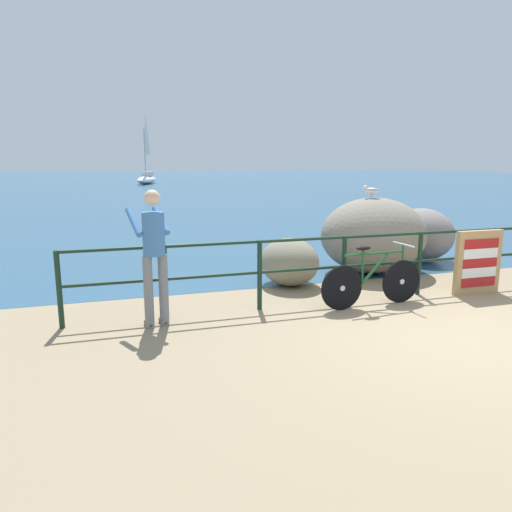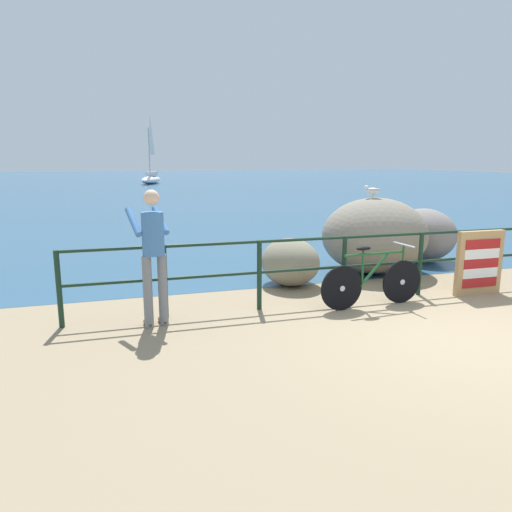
% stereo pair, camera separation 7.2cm
% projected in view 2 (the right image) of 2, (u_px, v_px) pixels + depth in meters
% --- Properties ---
extents(ground_plane, '(120.00, 120.00, 0.10)m').
position_uv_depth(ground_plane, '(193.00, 203.00, 24.74)').
color(ground_plane, '#937F60').
extents(sea_surface, '(120.00, 90.00, 0.01)m').
position_uv_depth(sea_surface, '(151.00, 180.00, 50.85)').
color(sea_surface, '#2D5675').
rests_on(sea_surface, ground_plane).
extents(promenade_railing, '(9.49, 0.07, 1.02)m').
position_uv_depth(promenade_railing, '(383.00, 258.00, 7.42)').
color(promenade_railing, black).
rests_on(promenade_railing, ground_plane).
extents(bicycle, '(1.70, 0.48, 0.92)m').
position_uv_depth(bicycle, '(373.00, 281.00, 7.04)').
color(bicycle, black).
rests_on(bicycle, ground_plane).
extents(person_at_railing, '(0.54, 0.67, 1.78)m').
position_uv_depth(person_at_railing, '(153.00, 251.00, 6.10)').
color(person_at_railing, slate).
rests_on(person_at_railing, ground_plane).
extents(folded_deckchair_stack, '(0.84, 0.10, 1.04)m').
position_uv_depth(folded_deckchair_stack, '(479.00, 263.00, 7.66)').
color(folded_deckchair_stack, tan).
rests_on(folded_deckchair_stack, ground_plane).
extents(breakwater_boulder_main, '(2.05, 1.81, 1.44)m').
position_uv_depth(breakwater_boulder_main, '(375.00, 236.00, 9.14)').
color(breakwater_boulder_main, gray).
rests_on(breakwater_boulder_main, ground).
extents(breakwater_boulder_left, '(1.00, 1.13, 0.82)m').
position_uv_depth(breakwater_boulder_left, '(290.00, 262.00, 8.26)').
color(breakwater_boulder_left, gray).
rests_on(breakwater_boulder_left, ground).
extents(breakwater_boulder_right, '(1.31, 1.47, 1.12)m').
position_uv_depth(breakwater_boulder_right, '(423.00, 235.00, 10.29)').
color(breakwater_boulder_right, gray).
rests_on(breakwater_boulder_right, ground).
extents(seagull, '(0.31, 0.25, 0.23)m').
position_uv_depth(seagull, '(373.00, 190.00, 8.95)').
color(seagull, gold).
rests_on(seagull, breakwater_boulder_main).
extents(sailboat, '(2.69, 4.58, 6.16)m').
position_uv_depth(sailboat, '(151.00, 176.00, 43.12)').
color(sailboat, white).
rests_on(sailboat, sea_surface).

